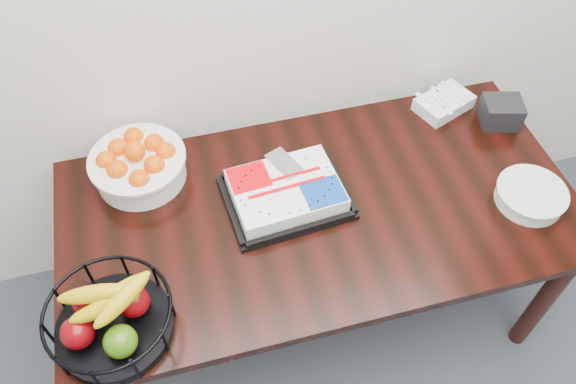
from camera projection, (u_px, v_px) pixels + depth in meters
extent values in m
cube|color=black|center=(320.00, 210.00, 1.97)|extent=(1.80, 0.90, 0.04)
cylinder|color=black|center=(104.00, 235.00, 2.36)|extent=(0.07, 0.07, 0.71)
cylinder|color=black|center=(545.00, 298.00, 2.17)|extent=(0.07, 0.07, 0.71)
cylinder|color=black|center=(461.00, 160.00, 2.62)|extent=(0.07, 0.07, 0.71)
cube|color=black|center=(286.00, 198.00, 1.97)|extent=(0.44, 0.36, 0.02)
cube|color=white|center=(286.00, 191.00, 1.94)|extent=(0.39, 0.30, 0.06)
cube|color=#C9040A|center=(250.00, 175.00, 1.94)|extent=(0.15, 0.13, 0.00)
cube|color=navy|center=(323.00, 194.00, 1.88)|extent=(0.15, 0.13, 0.00)
cube|color=silver|center=(287.00, 164.00, 1.97)|extent=(0.12, 0.16, 0.00)
cylinder|color=white|center=(140.00, 168.00, 2.00)|extent=(0.32, 0.32, 0.10)
cylinder|color=white|center=(137.00, 159.00, 1.96)|extent=(0.34, 0.34, 0.01)
cylinder|color=black|center=(116.00, 327.00, 1.66)|extent=(0.34, 0.34, 0.03)
torus|color=black|center=(107.00, 311.00, 1.58)|extent=(0.37, 0.37, 0.01)
cylinder|color=white|center=(530.00, 196.00, 1.95)|extent=(0.23, 0.23, 0.05)
cylinder|color=white|center=(533.00, 191.00, 1.93)|extent=(0.24, 0.24, 0.01)
cube|color=silver|center=(444.00, 103.00, 2.24)|extent=(0.25, 0.21, 0.05)
cube|color=black|center=(501.00, 112.00, 2.18)|extent=(0.17, 0.16, 0.10)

